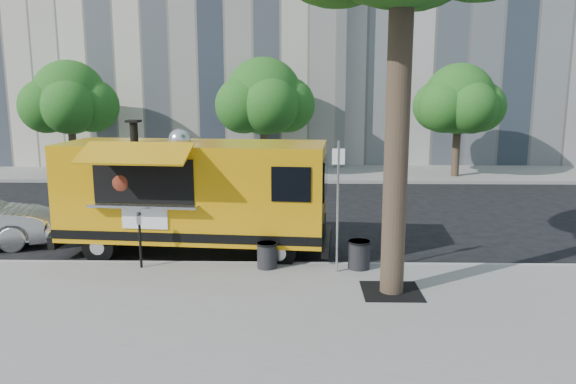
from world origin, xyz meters
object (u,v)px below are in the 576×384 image
far_tree_a (69,98)px  trash_bin_left (267,254)px  far_tree_c (459,99)px  parking_meter (140,233)px  far_tree_b (264,96)px  sign_post (338,199)px  trash_bin_right (359,254)px  food_truck (193,193)px

far_tree_a → trash_bin_left: bearing=-53.8°
far_tree_a → trash_bin_left: far_tree_a is taller
far_tree_a → far_tree_c: (18.00, 0.10, -0.06)m
parking_meter → trash_bin_left: size_ratio=2.22×
far_tree_b → sign_post: 14.61m
parking_meter → far_tree_c: bearing=51.3°
far_tree_a → sign_post: size_ratio=1.79×
far_tree_b → far_tree_c: (9.00, -0.30, -0.12)m
trash_bin_right → far_tree_a: bearing=131.6°
far_tree_b → trash_bin_right: far_tree_b is taller
far_tree_a → sign_post: far_tree_a is taller
sign_post → food_truck: food_truck is taller
food_truck → parking_meter: bearing=-116.6°
trash_bin_right → sign_post: bearing=-154.8°
far_tree_b → parking_meter: far_tree_b is taller
sign_post → trash_bin_right: bearing=25.2°
sign_post → trash_bin_left: size_ratio=5.00×
far_tree_c → trash_bin_left: far_tree_c is taller
far_tree_c → sign_post: bearing=-114.8°
far_tree_a → sign_post: bearing=-50.2°
parking_meter → food_truck: bearing=58.4°
far_tree_b → far_tree_a: bearing=-177.5°
far_tree_b → sign_post: far_tree_b is taller
trash_bin_right → far_tree_c: bearing=66.6°
sign_post → far_tree_b: bearing=100.1°
far_tree_a → food_truck: size_ratio=0.75×
trash_bin_left → trash_bin_right: bearing=0.0°
parking_meter → trash_bin_left: (2.94, 0.05, -0.51)m
far_tree_a → parking_meter: size_ratio=4.01×
far_tree_c → trash_bin_left: size_ratio=8.68×
far_tree_b → parking_meter: 14.48m
trash_bin_right → parking_meter: bearing=-179.4°
sign_post → parking_meter: (-4.55, 0.20, -0.87)m
far_tree_c → far_tree_b: bearing=178.1°
far_tree_a → trash_bin_right: bearing=-48.4°
sign_post → trash_bin_left: 2.13m
far_tree_c → trash_bin_right: 15.27m
food_truck → trash_bin_right: 4.53m
food_truck → trash_bin_right: size_ratio=10.85×
far_tree_b → parking_meter: size_ratio=4.12×
far_tree_a → far_tree_c: far_tree_a is taller
far_tree_a → trash_bin_left: size_ratio=8.92×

